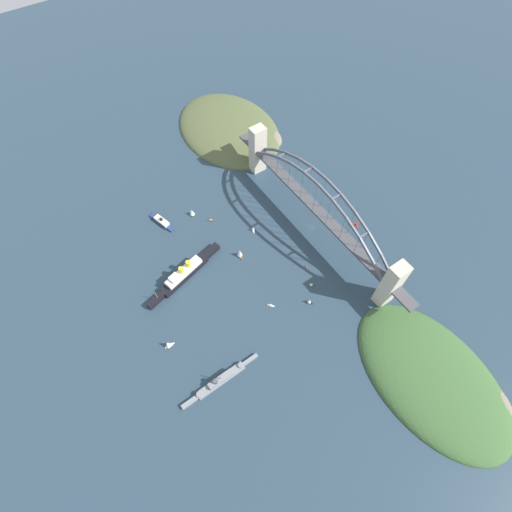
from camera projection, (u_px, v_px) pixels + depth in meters
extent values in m
plane|color=#283D4C|center=(313.00, 227.00, 437.00)|extent=(1400.00, 1400.00, 0.00)
cube|color=beige|center=(391.00, 285.00, 361.27)|extent=(13.36, 17.57, 63.73)
cube|color=beige|center=(258.00, 150.00, 458.61)|extent=(13.36, 17.57, 63.73)
cube|color=#47474C|center=(316.00, 209.00, 409.36)|extent=(210.19, 12.57, 2.40)
cube|color=#47474C|center=(405.00, 299.00, 352.55)|extent=(24.00, 12.57, 2.40)
cube|color=#47474C|center=(249.00, 141.00, 466.16)|extent=(24.00, 12.57, 2.40)
cube|color=slate|center=(387.00, 267.00, 362.11)|extent=(23.52, 1.80, 17.81)
cube|color=slate|center=(375.00, 244.00, 360.09)|extent=(23.22, 1.80, 14.62)
cube|color=slate|center=(362.00, 222.00, 360.93)|extent=(22.85, 1.80, 11.42)
cube|color=slate|center=(348.00, 203.00, 364.64)|extent=(22.42, 1.80, 8.18)
cube|color=slate|center=(334.00, 187.00, 371.22)|extent=(21.94, 1.80, 4.88)
cube|color=slate|center=(319.00, 173.00, 380.66)|extent=(21.94, 1.80, 4.88)
cube|color=slate|center=(306.00, 163.00, 392.97)|extent=(22.42, 1.80, 8.18)
cube|color=slate|center=(292.00, 156.00, 408.15)|extent=(22.85, 1.80, 11.42)
cube|color=slate|center=(280.00, 151.00, 426.19)|extent=(23.22, 1.80, 14.62)
cube|color=slate|center=(268.00, 149.00, 447.10)|extent=(23.52, 1.80, 17.81)
cube|color=slate|center=(378.00, 273.00, 358.72)|extent=(23.52, 1.80, 17.81)
cube|color=slate|center=(366.00, 249.00, 356.70)|extent=(23.22, 1.80, 14.62)
cube|color=slate|center=(353.00, 228.00, 357.55)|extent=(22.85, 1.80, 11.42)
cube|color=slate|center=(339.00, 208.00, 361.26)|extent=(22.42, 1.80, 8.18)
cube|color=slate|center=(325.00, 192.00, 367.83)|extent=(21.94, 1.80, 4.88)
cube|color=slate|center=(311.00, 178.00, 377.28)|extent=(21.94, 1.80, 4.88)
cube|color=slate|center=(297.00, 167.00, 389.59)|extent=(22.42, 1.80, 8.18)
cube|color=slate|center=(284.00, 160.00, 404.76)|extent=(22.85, 1.80, 11.42)
cube|color=slate|center=(272.00, 155.00, 422.80)|extent=(23.22, 1.80, 14.62)
cube|color=slate|center=(261.00, 153.00, 443.71)|extent=(23.52, 1.80, 17.81)
cube|color=slate|center=(388.00, 282.00, 362.14)|extent=(1.40, 11.32, 1.40)
cube|color=slate|center=(364.00, 235.00, 358.10)|extent=(1.40, 11.32, 1.40)
cube|color=slate|center=(336.00, 197.00, 365.52)|extent=(1.40, 11.32, 1.40)
cube|color=slate|center=(308.00, 170.00, 384.41)|extent=(1.40, 11.32, 1.40)
cube|color=slate|center=(282.00, 155.00, 414.76)|extent=(1.40, 11.32, 1.40)
cube|color=slate|center=(259.00, 151.00, 456.57)|extent=(1.40, 11.32, 1.40)
cylinder|color=slate|center=(379.00, 259.00, 366.32)|extent=(0.56, 0.56, 13.99)
cylinder|color=slate|center=(370.00, 264.00, 362.93)|extent=(0.56, 0.56, 13.99)
cylinder|color=slate|center=(365.00, 240.00, 370.75)|extent=(0.56, 0.56, 25.80)
cylinder|color=slate|center=(356.00, 245.00, 367.36)|extent=(0.56, 0.56, 25.80)
cylinder|color=slate|center=(351.00, 223.00, 376.61)|extent=(0.56, 0.56, 34.24)
cylinder|color=slate|center=(342.00, 228.00, 373.22)|extent=(0.56, 0.56, 34.24)
cylinder|color=slate|center=(337.00, 207.00, 383.90)|extent=(0.56, 0.56, 39.31)
cylinder|color=slate|center=(329.00, 212.00, 380.52)|extent=(0.56, 0.56, 39.31)
cylinder|color=slate|center=(323.00, 193.00, 392.63)|extent=(0.56, 0.56, 40.99)
cylinder|color=slate|center=(315.00, 198.00, 389.24)|extent=(0.56, 0.56, 40.99)
cylinder|color=slate|center=(310.00, 181.00, 402.79)|extent=(0.56, 0.56, 39.31)
cylinder|color=slate|center=(302.00, 185.00, 399.40)|extent=(0.56, 0.56, 39.31)
cylinder|color=slate|center=(297.00, 170.00, 414.38)|extent=(0.56, 0.56, 34.24)
cylinder|color=slate|center=(289.00, 175.00, 410.99)|extent=(0.56, 0.56, 34.24)
cylinder|color=slate|center=(285.00, 162.00, 427.41)|extent=(0.56, 0.56, 25.80)
cylinder|color=slate|center=(277.00, 166.00, 424.02)|extent=(0.56, 0.56, 25.80)
cylinder|color=slate|center=(274.00, 154.00, 441.86)|extent=(0.56, 0.56, 13.99)
cylinder|color=slate|center=(266.00, 158.00, 438.48)|extent=(0.56, 0.56, 13.99)
ellipsoid|color=#3D6033|center=(432.00, 378.00, 346.45)|extent=(162.49, 101.45, 26.51)
ellipsoid|color=#756B5B|center=(484.00, 394.00, 338.88)|extent=(56.87, 30.44, 14.58)
ellipsoid|color=#515B38|center=(229.00, 129.00, 525.28)|extent=(169.61, 125.42, 24.50)
ellipsoid|color=#756B5B|center=(265.00, 135.00, 518.98)|extent=(59.36, 37.63, 13.48)
cube|color=black|center=(185.00, 275.00, 399.64)|extent=(25.41, 60.34, 6.63)
cube|color=black|center=(156.00, 301.00, 383.85)|extent=(10.77, 20.71, 6.63)
cube|color=black|center=(211.00, 251.00, 415.42)|extent=(11.94, 21.01, 6.63)
cube|color=white|center=(184.00, 272.00, 394.50)|extent=(20.12, 45.53, 5.48)
cube|color=white|center=(174.00, 278.00, 385.93)|extent=(10.41, 11.55, 3.20)
cylinder|color=yellow|center=(181.00, 270.00, 387.90)|extent=(4.94, 4.94, 7.95)
cylinder|color=yellow|center=(188.00, 264.00, 391.90)|extent=(4.94, 4.94, 7.95)
cylinder|color=tan|center=(156.00, 295.00, 377.78)|extent=(0.50, 0.50, 10.00)
cube|color=gray|center=(221.00, 380.00, 343.50)|extent=(8.42, 48.68, 3.52)
cube|color=gray|center=(250.00, 360.00, 353.45)|extent=(3.68, 16.24, 3.52)
cube|color=gray|center=(190.00, 402.00, 333.56)|extent=(4.36, 16.25, 3.52)
cube|color=gray|center=(221.00, 379.00, 340.37)|extent=(6.47, 24.38, 3.85)
cylinder|color=gray|center=(241.00, 365.00, 347.91)|extent=(5.26, 5.26, 2.20)
cylinder|color=gray|center=(199.00, 395.00, 334.24)|extent=(5.26, 5.26, 2.20)
cylinder|color=gray|center=(220.00, 377.00, 334.49)|extent=(0.60, 0.60, 10.00)
cylinder|color=#4C4C51|center=(216.00, 381.00, 335.38)|extent=(4.14, 4.14, 4.40)
cube|color=navy|center=(162.00, 222.00, 438.92)|extent=(23.22, 13.66, 2.33)
cube|color=navy|center=(171.00, 229.00, 433.96)|extent=(8.53, 7.44, 2.33)
cube|color=navy|center=(154.00, 216.00, 443.87)|extent=(8.83, 8.54, 2.33)
cube|color=beige|center=(162.00, 221.00, 436.54)|extent=(21.14, 11.99, 3.27)
cylinder|color=black|center=(161.00, 219.00, 434.13)|extent=(3.26, 3.26, 2.40)
cylinder|color=#B7B7B2|center=(354.00, 226.00, 437.29)|extent=(5.85, 3.82, 0.90)
cylinder|color=#B7B7B2|center=(357.00, 225.00, 437.44)|extent=(5.85, 3.82, 0.90)
cylinder|color=navy|center=(355.00, 225.00, 436.45)|extent=(0.14, 0.14, 1.07)
cylinder|color=navy|center=(357.00, 225.00, 436.60)|extent=(0.14, 0.14, 1.07)
ellipsoid|color=#B21E19|center=(356.00, 224.00, 435.44)|extent=(6.52, 4.55, 1.50)
cylinder|color=navy|center=(356.00, 222.00, 437.01)|extent=(1.39, 1.63, 1.42)
cube|color=#B21E19|center=(356.00, 223.00, 435.34)|extent=(6.56, 9.89, 0.20)
cube|color=#B21E19|center=(357.00, 226.00, 433.78)|extent=(2.89, 3.98, 0.12)
cube|color=navy|center=(357.00, 226.00, 432.63)|extent=(1.02, 0.64, 1.50)
cube|color=silver|center=(170.00, 345.00, 362.08)|extent=(2.92, 5.90, 0.93)
cube|color=silver|center=(173.00, 343.00, 363.19)|extent=(1.29, 1.98, 0.93)
cube|color=silver|center=(166.00, 348.00, 360.97)|extent=(1.54, 1.98, 0.93)
cylinder|color=tan|center=(169.00, 343.00, 357.44)|extent=(0.16, 0.16, 10.33)
cone|color=silver|center=(168.00, 344.00, 357.39)|extent=(5.49, 5.49, 8.27)
cube|color=silver|center=(253.00, 231.00, 433.46)|extent=(4.73, 3.36, 0.77)
cube|color=silver|center=(254.00, 233.00, 432.00)|extent=(1.66, 1.34, 0.77)
cube|color=silver|center=(253.00, 229.00, 434.93)|extent=(1.72, 1.52, 0.77)
cylinder|color=tan|center=(253.00, 229.00, 430.11)|extent=(0.16, 0.16, 6.71)
cone|color=white|center=(253.00, 228.00, 431.03)|extent=(5.03, 5.03, 5.37)
cube|color=black|center=(310.00, 303.00, 385.64)|extent=(4.31, 3.62, 1.04)
cube|color=black|center=(312.00, 304.00, 385.09)|extent=(1.54, 1.37, 1.04)
cube|color=black|center=(307.00, 302.00, 386.18)|extent=(1.63, 1.50, 1.04)
cylinder|color=tan|center=(311.00, 301.00, 382.13)|extent=(0.16, 0.16, 7.06)
cone|color=white|center=(309.00, 301.00, 382.67)|extent=(5.13, 5.13, 5.65)
cube|color=silver|center=(271.00, 306.00, 383.94)|extent=(4.60, 4.44, 0.97)
cube|color=silver|center=(274.00, 306.00, 383.59)|extent=(1.81, 1.79, 0.97)
cube|color=silver|center=(268.00, 305.00, 384.30)|extent=(1.96, 1.94, 0.97)
cube|color=beige|center=(270.00, 305.00, 383.05)|extent=(2.69, 2.65, 1.29)
cube|color=brown|center=(240.00, 256.00, 415.05)|extent=(6.57, 3.62, 1.01)
cube|color=brown|center=(242.00, 259.00, 413.08)|extent=(2.24, 1.52, 1.01)
cube|color=brown|center=(239.00, 253.00, 417.02)|extent=(2.27, 1.77, 1.01)
cylinder|color=tan|center=(240.00, 254.00, 409.60)|extent=(0.16, 0.16, 11.27)
cone|color=silver|center=(240.00, 253.00, 410.94)|extent=(6.48, 6.48, 9.01)
cube|color=#2D6B3D|center=(192.00, 214.00, 446.20)|extent=(6.79, 4.14, 0.98)
cube|color=#2D6B3D|center=(189.00, 212.00, 447.79)|extent=(2.33, 1.73, 0.98)
cube|color=#2D6B3D|center=(194.00, 216.00, 444.61)|extent=(2.38, 2.00, 0.98)
cylinder|color=tan|center=(191.00, 211.00, 442.27)|extent=(0.16, 0.16, 8.76)
cone|color=white|center=(192.00, 212.00, 441.94)|extent=(6.76, 6.76, 7.00)
cube|color=brown|center=(210.00, 220.00, 441.03)|extent=(3.94, 4.49, 1.22)
cube|color=brown|center=(208.00, 220.00, 441.12)|extent=(1.56, 1.69, 1.22)
cube|color=brown|center=(213.00, 221.00, 440.94)|extent=(1.69, 1.79, 1.22)
cube|color=beige|center=(211.00, 220.00, 440.05)|extent=(2.32, 2.51, 1.06)
cube|color=#2D6B3D|center=(312.00, 285.00, 396.44)|extent=(2.17, 3.93, 1.01)
cube|color=#2D6B3D|center=(314.00, 284.00, 397.08)|extent=(0.93, 1.33, 1.01)
cube|color=#2D6B3D|center=(310.00, 286.00, 395.81)|extent=(1.09, 1.35, 1.01)
cylinder|color=tan|center=(312.00, 283.00, 393.95)|extent=(0.16, 0.16, 5.04)
cone|color=silver|center=(311.00, 284.00, 393.89)|extent=(3.79, 3.79, 4.03)
cone|color=red|center=(306.00, 267.00, 407.49)|extent=(2.20, 2.20, 2.20)
sphere|color=#F2E566|center=(306.00, 266.00, 406.30)|extent=(0.50, 0.50, 0.50)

